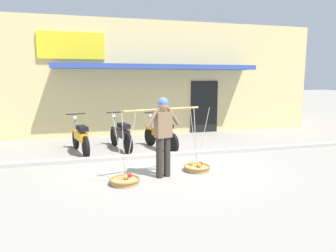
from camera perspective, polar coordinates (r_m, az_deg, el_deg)
name	(u,v)px	position (r m, az deg, el deg)	size (l,w,h in m)	color
ground_plane	(163,164)	(7.55, -0.89, -7.14)	(90.00, 90.00, 0.00)	gray
sidewalk_curb	(157,155)	(8.20, -2.08, -5.51)	(20.00, 0.24, 0.10)	#AEA89C
fruit_vendor	(163,132)	(6.37, -0.91, -1.08)	(1.71, 0.52, 1.70)	#2D2823
fruit_basket_left_side	(197,167)	(7.05, 5.43, -7.69)	(0.61, 0.61, 1.45)	#B2894C
fruit_basket_right_side	(125,180)	(6.22, -8.07, -10.01)	(0.61, 0.61, 1.45)	#B2894C
motorcycle_nearest_shop	(80,137)	(8.88, -16.06, -2.07)	(0.63, 1.79, 1.09)	black
motorcycle_second_in_row	(121,135)	(9.09, -8.77, -1.59)	(0.60, 1.79, 1.09)	black
motorcycle_third_in_row	(161,134)	(9.01, -1.32, -1.59)	(0.72, 1.76, 1.09)	black
storefront_building	(143,79)	(13.88, -4.66, 8.84)	(13.00, 6.00, 4.20)	#DBC684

